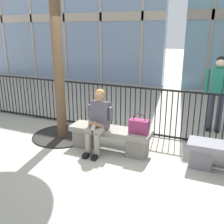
# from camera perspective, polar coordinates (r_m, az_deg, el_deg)

# --- Properties ---
(ground_plane) EXTENTS (60.00, 60.00, 0.00)m
(ground_plane) POSITION_cam_1_polar(r_m,az_deg,el_deg) (5.13, -0.44, -8.33)
(ground_plane) COLOR #A8A091
(stone_bench) EXTENTS (1.60, 0.44, 0.45)m
(stone_bench) POSITION_cam_1_polar(r_m,az_deg,el_deg) (5.02, -0.45, -5.54)
(stone_bench) COLOR gray
(stone_bench) RESTS_ON ground
(seated_person_with_phone) EXTENTS (0.52, 0.66, 1.21)m
(seated_person_with_phone) POSITION_cam_1_polar(r_m,az_deg,el_deg) (4.85, -3.11, -1.61)
(seated_person_with_phone) COLOR gray
(seated_person_with_phone) RESTS_ON ground
(handbag_on_bench) EXTENTS (0.35, 0.18, 0.38)m
(handbag_on_bench) POSITION_cam_1_polar(r_m,az_deg,el_deg) (4.70, 5.99, -3.13)
(handbag_on_bench) COLOR #7A234C
(handbag_on_bench) RESTS_ON stone_bench
(bystander_at_railing) EXTENTS (0.55, 0.41, 1.71)m
(bystander_at_railing) POSITION_cam_1_polar(r_m,az_deg,el_deg) (6.25, 22.34, 4.82)
(bystander_at_railing) COLOR #383D4C
(bystander_at_railing) RESTS_ON ground
(plaza_railing) EXTENTS (8.85, 0.04, 1.09)m
(plaza_railing) POSITION_cam_1_polar(r_m,az_deg,el_deg) (5.80, 3.50, 0.57)
(plaza_railing) COLOR black
(plaza_railing) RESTS_ON ground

